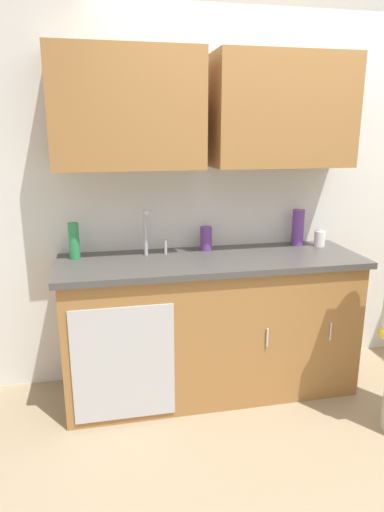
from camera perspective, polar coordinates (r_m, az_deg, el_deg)
ground_plane at (r=2.94m, az=17.12°, el=-21.34°), size 9.00×9.00×0.00m
kitchen_wall_with_uppers at (r=3.23m, az=8.50°, el=10.80°), size 4.80×0.44×2.70m
counter_cabinet at (r=3.09m, az=2.30°, el=-9.01°), size 1.90×0.62×0.90m
countertop at (r=2.93m, az=2.44°, el=-0.58°), size 1.96×0.66×0.04m
sink at (r=2.87m, az=-4.71°, el=-0.84°), size 0.50×0.36×0.35m
bottle_cleaner_spray at (r=2.96m, az=-14.64°, el=1.86°), size 0.07×0.07×0.23m
bottle_water_tall at (r=3.09m, az=1.77°, el=2.22°), size 0.08×0.08×0.16m
bottle_water_short at (r=3.30m, az=13.20°, el=3.51°), size 0.08×0.08×0.25m
cup_by_sink at (r=3.32m, az=15.78°, el=2.11°), size 0.08×0.08×0.11m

